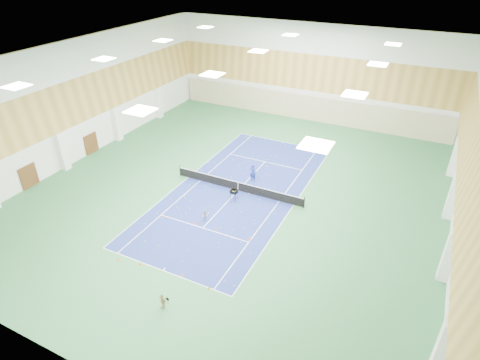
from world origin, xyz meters
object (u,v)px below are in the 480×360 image
at_px(tennis_net, 238,186).
at_px(coach, 253,172).
at_px(child_court, 205,215).
at_px(child_apron, 162,301).
at_px(ball_cart, 234,195).

distance_m(tennis_net, coach, 2.35).
height_order(tennis_net, child_court, tennis_net).
bearing_deg(child_apron, coach, 104.79).
height_order(tennis_net, coach, coach).
bearing_deg(ball_cart, child_court, -95.46).
xyz_separation_m(tennis_net, child_apron, (1.98, -14.60, 0.02)).
xyz_separation_m(child_apron, ball_cart, (-1.64, 13.11, -0.07)).
bearing_deg(child_court, coach, 70.61).
bearing_deg(tennis_net, ball_cart, -76.99).
bearing_deg(coach, tennis_net, 84.20).
distance_m(tennis_net, child_court, 5.47).
bearing_deg(child_apron, child_court, 113.87).
bearing_deg(coach, ball_cart, 93.87).
xyz_separation_m(tennis_net, coach, (0.46, 2.27, 0.36)).
bearing_deg(tennis_net, coach, 78.56).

